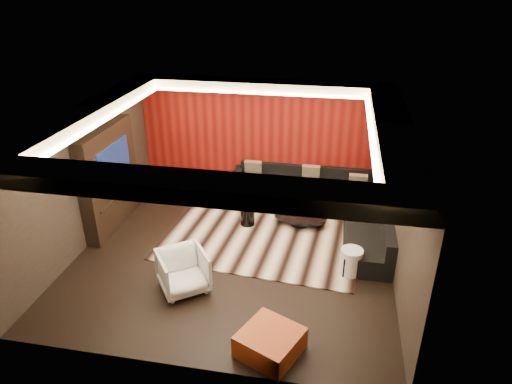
% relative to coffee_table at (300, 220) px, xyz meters
% --- Properties ---
extents(floor, '(6.00, 6.00, 0.02)m').
position_rel_coffee_table_xyz_m(floor, '(-1.15, -1.30, -0.13)').
color(floor, black).
rests_on(floor, ground).
extents(ceiling, '(6.00, 6.00, 0.02)m').
position_rel_coffee_table_xyz_m(ceiling, '(-1.15, -1.30, 2.69)').
color(ceiling, silver).
rests_on(ceiling, ground).
extents(wall_back, '(6.00, 0.02, 2.80)m').
position_rel_coffee_table_xyz_m(wall_back, '(-1.15, 1.71, 1.28)').
color(wall_back, black).
rests_on(wall_back, ground).
extents(wall_left, '(0.02, 6.00, 2.80)m').
position_rel_coffee_table_xyz_m(wall_left, '(-4.16, -1.30, 1.28)').
color(wall_left, black).
rests_on(wall_left, ground).
extents(wall_right, '(0.02, 6.00, 2.80)m').
position_rel_coffee_table_xyz_m(wall_right, '(1.86, -1.30, 1.28)').
color(wall_right, black).
rests_on(wall_right, ground).
extents(red_feature_wall, '(5.98, 0.05, 2.78)m').
position_rel_coffee_table_xyz_m(red_feature_wall, '(-1.15, 1.67, 1.28)').
color(red_feature_wall, '#6B0C0A').
rests_on(red_feature_wall, ground).
extents(soffit_back, '(6.00, 0.60, 0.22)m').
position_rel_coffee_table_xyz_m(soffit_back, '(-1.15, 1.40, 2.57)').
color(soffit_back, silver).
rests_on(soffit_back, ground).
extents(soffit_front, '(6.00, 0.60, 0.22)m').
position_rel_coffee_table_xyz_m(soffit_front, '(-1.15, -4.00, 2.57)').
color(soffit_front, silver).
rests_on(soffit_front, ground).
extents(soffit_left, '(0.60, 4.80, 0.22)m').
position_rel_coffee_table_xyz_m(soffit_left, '(-3.85, -1.30, 2.57)').
color(soffit_left, silver).
rests_on(soffit_left, ground).
extents(soffit_right, '(0.60, 4.80, 0.22)m').
position_rel_coffee_table_xyz_m(soffit_right, '(1.55, -1.30, 2.57)').
color(soffit_right, silver).
rests_on(soffit_right, ground).
extents(cove_back, '(4.80, 0.08, 0.04)m').
position_rel_coffee_table_xyz_m(cove_back, '(-1.15, 1.06, 2.48)').
color(cove_back, '#FFD899').
rests_on(cove_back, ground).
extents(cove_front, '(4.80, 0.08, 0.04)m').
position_rel_coffee_table_xyz_m(cove_front, '(-1.15, -3.66, 2.48)').
color(cove_front, '#FFD899').
rests_on(cove_front, ground).
extents(cove_left, '(0.08, 4.80, 0.04)m').
position_rel_coffee_table_xyz_m(cove_left, '(-3.51, -1.30, 2.48)').
color(cove_left, '#FFD899').
rests_on(cove_left, ground).
extents(cove_right, '(0.08, 4.80, 0.04)m').
position_rel_coffee_table_xyz_m(cove_right, '(1.21, -1.30, 2.48)').
color(cove_right, '#FFD899').
rests_on(cove_right, ground).
extents(tv_surround, '(0.30, 2.00, 2.20)m').
position_rel_coffee_table_xyz_m(tv_surround, '(-4.00, -0.70, 0.98)').
color(tv_surround, black).
rests_on(tv_surround, ground).
extents(tv_screen, '(0.04, 1.30, 0.80)m').
position_rel_coffee_table_xyz_m(tv_screen, '(-3.84, -0.70, 1.33)').
color(tv_screen, black).
rests_on(tv_screen, ground).
extents(tv_shelf, '(0.04, 1.60, 0.04)m').
position_rel_coffee_table_xyz_m(tv_shelf, '(-3.84, -0.70, 0.58)').
color(tv_shelf, black).
rests_on(tv_shelf, ground).
extents(rug, '(4.23, 3.31, 0.02)m').
position_rel_coffee_table_xyz_m(rug, '(-0.71, -0.58, -0.11)').
color(rug, beige).
rests_on(rug, floor).
extents(coffee_table, '(1.32, 1.32, 0.20)m').
position_rel_coffee_table_xyz_m(coffee_table, '(0.00, 0.00, 0.00)').
color(coffee_table, black).
rests_on(coffee_table, rug).
extents(drum_stool, '(0.41, 0.41, 0.36)m').
position_rel_coffee_table_xyz_m(drum_stool, '(-1.13, -0.24, 0.08)').
color(drum_stool, black).
rests_on(drum_stool, rug).
extents(striped_pouf, '(0.84, 0.84, 0.38)m').
position_rel_coffee_table_xyz_m(striped_pouf, '(-1.39, 0.58, 0.09)').
color(striped_pouf, beige).
rests_on(striped_pouf, rug).
extents(white_side_table, '(0.53, 0.53, 0.51)m').
position_rel_coffee_table_xyz_m(white_side_table, '(1.09, -1.62, 0.14)').
color(white_side_table, white).
rests_on(white_side_table, floor).
extents(orange_ottoman, '(1.07, 1.07, 0.36)m').
position_rel_coffee_table_xyz_m(orange_ottoman, '(-0.06, -3.80, 0.06)').
color(orange_ottoman, '#A64315').
rests_on(orange_ottoman, floor).
extents(armchair, '(1.10, 1.11, 0.73)m').
position_rel_coffee_table_xyz_m(armchair, '(-1.77, -2.61, 0.25)').
color(armchair, silver).
rests_on(armchair, floor).
extents(sectional_sofa, '(3.65, 3.50, 0.75)m').
position_rel_coffee_table_xyz_m(sectional_sofa, '(0.58, 0.57, 0.14)').
color(sectional_sofa, black).
rests_on(sectional_sofa, floor).
extents(throw_pillows, '(3.11, 1.70, 0.50)m').
position_rel_coffee_table_xyz_m(throw_pillows, '(0.38, 1.02, 0.50)').
color(throw_pillows, beige).
rests_on(throw_pillows, sectional_sofa).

